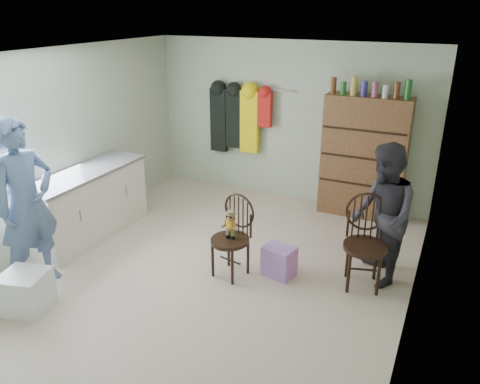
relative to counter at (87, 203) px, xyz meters
The scene contains 11 objects.
ground_plane 2.01m from the counter, ahead, with size 5.00×5.00×0.00m, color beige.
room_walls 2.30m from the counter, 15.25° to the left, with size 5.00×5.00×5.00m.
counter is the anchor object (origin of this frame).
plastic_tub 1.73m from the counter, 69.78° to the right, with size 0.44×0.42×0.42m, color white.
chair_front 2.22m from the counter, ahead, with size 0.52×0.52×0.98m.
chair_far 3.67m from the counter, ahead, with size 0.59×0.59×1.07m.
striped_bag 2.75m from the counter, ahead, with size 0.35×0.27×0.37m, color pink.
person_left 1.29m from the counter, 76.37° to the right, with size 0.70×0.46×1.93m, color slate.
person_right 3.84m from the counter, ahead, with size 0.79×0.62×1.63m, color #2D2B33.
dresser 3.96m from the counter, 35.68° to the left, with size 1.20×0.39×2.07m.
coat_rack 2.74m from the counter, 64.76° to the left, with size 1.42×0.12×1.09m.
Camera 1 is at (2.43, -4.36, 2.99)m, focal length 35.00 mm.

